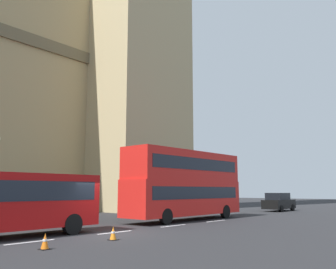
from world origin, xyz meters
The scene contains 6 objects.
ground_plane centered at (0.00, 0.00, 0.00)m, with size 160.00×160.00×0.00m, color #262628.
lane_centre_marking centered at (-3.91, 0.00, 0.01)m, with size 29.80×0.16×0.01m.
double_decker_bus centered at (9.05, 2.00, 2.71)m, with size 10.78×2.54×4.90m.
sedan_lead centered at (24.33, 1.84, 0.91)m, with size 4.40×1.86×1.85m.
traffic_cone_west centered at (-4.53, -2.15, 0.28)m, with size 0.36×0.36×0.58m.
traffic_cone_middle centered at (-1.26, -2.10, 0.28)m, with size 0.36×0.36×0.58m.
Camera 1 is at (-11.90, -14.48, 2.13)m, focal length 38.90 mm.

